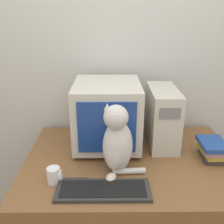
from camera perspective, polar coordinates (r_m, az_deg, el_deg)
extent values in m
cube|color=silver|center=(1.97, 3.46, 10.44)|extent=(7.00, 0.05, 2.50)
cube|color=brown|center=(1.88, 3.93, -20.03)|extent=(1.30, 0.92, 0.77)
cube|color=beige|center=(1.81, -1.00, -6.51)|extent=(0.30, 0.28, 0.02)
cube|color=beige|center=(1.72, -1.05, -0.19)|extent=(0.42, 0.46, 0.40)
cube|color=navy|center=(1.50, -1.13, -3.50)|extent=(0.34, 0.01, 0.31)
cube|color=beige|center=(1.78, 10.87, -1.02)|extent=(0.18, 0.40, 0.38)
cube|color=slate|center=(1.55, 12.53, -0.33)|extent=(0.12, 0.01, 0.07)
cube|color=#2D2D2D|center=(1.38, -1.95, -16.65)|extent=(0.48, 0.17, 0.02)
cube|color=black|center=(1.37, -1.96, -16.31)|extent=(0.43, 0.14, 0.00)
ellipsoid|color=silver|center=(1.47, 1.24, -7.45)|extent=(0.22, 0.23, 0.30)
ellipsoid|color=beige|center=(1.42, 0.33, -9.56)|extent=(0.10, 0.08, 0.17)
sphere|color=silver|center=(1.36, 0.87, -1.13)|extent=(0.17, 0.17, 0.13)
cone|color=silver|center=(1.35, -1.07, 1.17)|extent=(0.04, 0.04, 0.04)
cone|color=silver|center=(1.33, 2.01, 0.79)|extent=(0.04, 0.04, 0.04)
ellipsoid|color=beige|center=(1.45, -0.18, -14.05)|extent=(0.07, 0.09, 0.04)
cylinder|color=silver|center=(1.50, 3.70, -12.72)|extent=(0.19, 0.04, 0.03)
cube|color=#383333|center=(1.75, 20.80, -8.90)|extent=(0.13, 0.19, 0.03)
cube|color=gold|center=(1.75, 21.01, -8.10)|extent=(0.14, 0.20, 0.02)
cube|color=pink|center=(1.73, 21.06, -7.43)|extent=(0.13, 0.17, 0.03)
cube|color=#234793|center=(1.72, 21.10, -6.49)|extent=(0.15, 0.20, 0.03)
cylinder|color=black|center=(1.48, -7.74, -14.16)|extent=(0.13, 0.01, 0.01)
cylinder|color=white|center=(1.45, -12.57, -13.30)|extent=(0.07, 0.07, 0.09)
torus|color=white|center=(1.45, -11.16, -13.36)|extent=(0.01, 0.06, 0.06)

